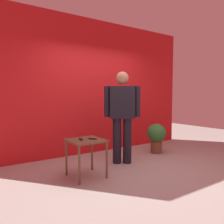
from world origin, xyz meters
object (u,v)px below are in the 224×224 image
(standing_person, at_px, (122,112))
(side_table, at_px, (86,145))
(potted_plant, at_px, (156,136))
(tv_remote, at_px, (81,139))
(cell_phone, at_px, (93,139))

(standing_person, distance_m, side_table, 1.10)
(potted_plant, bearing_deg, tv_remote, -168.55)
(tv_remote, xyz_separation_m, potted_plant, (2.17, 0.44, -0.23))
(standing_person, xyz_separation_m, tv_remote, (-1.02, -0.25, -0.38))
(cell_phone, bearing_deg, potted_plant, -15.21)
(tv_remote, relative_size, potted_plant, 0.25)
(side_table, relative_size, cell_phone, 4.32)
(tv_remote, distance_m, potted_plant, 2.22)
(side_table, xyz_separation_m, potted_plant, (2.09, 0.47, -0.12))
(standing_person, height_order, side_table, standing_person)
(cell_phone, distance_m, tv_remote, 0.19)
(standing_person, xyz_separation_m, side_table, (-0.95, -0.28, -0.48))
(side_table, distance_m, potted_plant, 2.15)
(standing_person, distance_m, tv_remote, 1.12)
(tv_remote, height_order, potted_plant, potted_plant)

